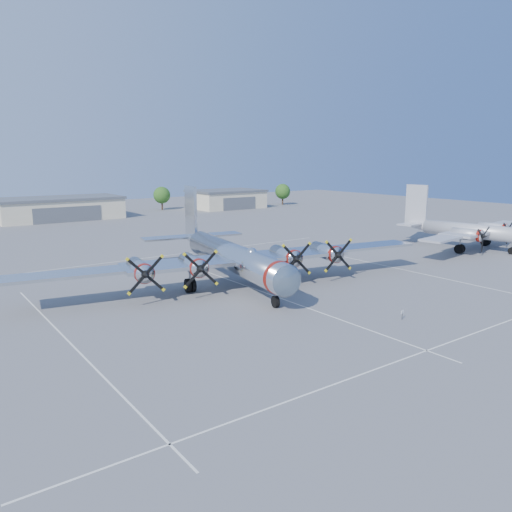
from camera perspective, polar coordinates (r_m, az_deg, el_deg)
ground at (r=56.36m, az=0.39°, el=-3.99°), size 260.00×260.00×0.00m
parking_lines at (r=55.01m, az=1.47°, el=-4.37°), size 60.00×50.08×0.01m
hangar_center at (r=130.40m, az=-21.56°, el=5.10°), size 28.60×14.60×5.40m
hangar_east at (r=149.68m, az=-3.42°, el=6.54°), size 20.60×14.60×5.40m
tree_east at (r=146.15m, az=-10.72°, el=6.85°), size 4.80×4.80×6.64m
tree_far_east at (r=159.65m, az=3.07°, el=7.37°), size 4.80×4.80×6.64m
main_bomber_b29 at (r=60.21m, az=-2.94°, el=-3.02°), size 54.10×41.56×10.84m
twin_engine_east at (r=89.47m, az=22.76°, el=0.81°), size 34.80×27.17×10.12m
info_placard at (r=48.30m, az=16.38°, el=-6.27°), size 0.47×0.13×0.91m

